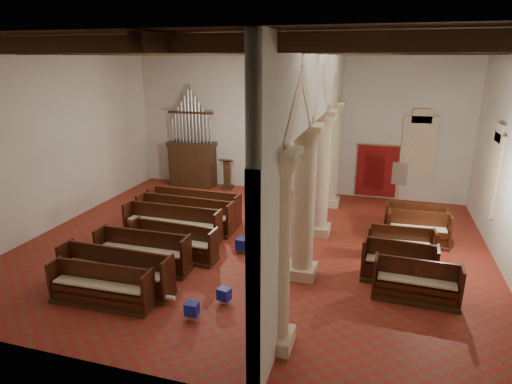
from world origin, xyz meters
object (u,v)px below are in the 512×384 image
object	(u,v)px
nave_pew_0	(102,291)
lectern	(227,176)
processional_banner	(397,198)
aisle_pew_0	(416,287)
pipe_organ	(192,156)

from	to	relation	value
nave_pew_0	lectern	bearing A→B (deg)	90.57
lectern	nave_pew_0	size ratio (longest dim) A/B	0.55
lectern	processional_banner	xyz separation A→B (m)	(7.16, -1.84, 0.20)
aisle_pew_0	lectern	bearing A→B (deg)	137.74
pipe_organ	processional_banner	bearing A→B (deg)	-11.91
lectern	processional_banner	size ratio (longest dim) A/B	0.62
lectern	pipe_organ	bearing A→B (deg)	173.81
pipe_organ	nave_pew_0	bearing A→B (deg)	-78.30
pipe_organ	nave_pew_0	size ratio (longest dim) A/B	1.72
nave_pew_0	aisle_pew_0	distance (m)	7.49
processional_banner	lectern	bearing A→B (deg)	-179.07
lectern	processional_banner	distance (m)	7.40
aisle_pew_0	pipe_organ	bearing A→B (deg)	143.27
lectern	processional_banner	world-z (taller)	processional_banner
processional_banner	aisle_pew_0	world-z (taller)	processional_banner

